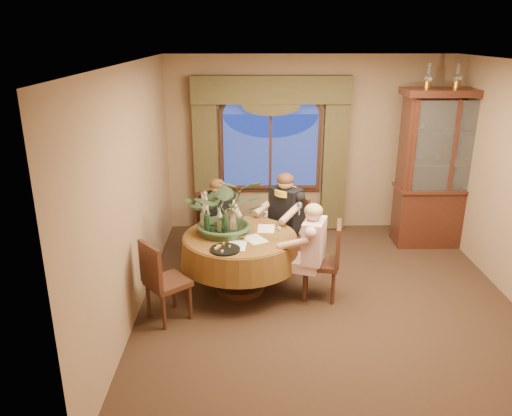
{
  "coord_description": "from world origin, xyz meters",
  "views": [
    {
      "loc": [
        -0.95,
        -5.38,
        3.1
      ],
      "look_at": [
        -0.86,
        0.3,
        1.1
      ],
      "focal_mm": 35.0,
      "sensor_mm": 36.0,
      "label": 1
    }
  ],
  "objects_px": {
    "chair_back_right": "(287,233)",
    "centerpiece_plant": "(227,183)",
    "oil_lamp_center": "(457,76)",
    "person_back": "(218,220)",
    "person_scarf": "(286,220)",
    "stoneware_vase": "(231,220)",
    "chair_back": "(214,227)",
    "olive_bowl": "(241,235)",
    "dining_table": "(240,263)",
    "chair_front_left": "(168,280)",
    "wine_bottle_1": "(224,224)",
    "wine_bottle_2": "(220,222)",
    "wine_bottle_3": "(203,220)",
    "oil_lamp_right": "(487,76)",
    "wine_bottle_0": "(207,224)",
    "chair_right": "(320,261)",
    "oil_lamp_left": "(428,76)",
    "person_pink": "(313,254)",
    "china_cabinet": "(445,170)"
  },
  "relations": [
    {
      "from": "stoneware_vase",
      "to": "olive_bowl",
      "type": "bearing_deg",
      "value": -61.91
    },
    {
      "from": "wine_bottle_0",
      "to": "wine_bottle_2",
      "type": "bearing_deg",
      "value": 21.37
    },
    {
      "from": "oil_lamp_center",
      "to": "wine_bottle_1",
      "type": "xyz_separation_m",
      "value": [
        -3.22,
        -1.51,
        -1.61
      ]
    },
    {
      "from": "person_scarf",
      "to": "wine_bottle_3",
      "type": "bearing_deg",
      "value": 70.82
    },
    {
      "from": "person_pink",
      "to": "olive_bowl",
      "type": "relative_size",
      "value": 8.05
    },
    {
      "from": "person_pink",
      "to": "oil_lamp_right",
      "type": "bearing_deg",
      "value": -36.65
    },
    {
      "from": "chair_front_left",
      "to": "wine_bottle_1",
      "type": "xyz_separation_m",
      "value": [
        0.62,
        0.6,
        0.44
      ]
    },
    {
      "from": "oil_lamp_left",
      "to": "wine_bottle_0",
      "type": "distance_m",
      "value": 3.74
    },
    {
      "from": "dining_table",
      "to": "olive_bowl",
      "type": "bearing_deg",
      "value": -81.36
    },
    {
      "from": "chair_back_right",
      "to": "person_pink",
      "type": "distance_m",
      "value": 1.04
    },
    {
      "from": "chair_back_right",
      "to": "wine_bottle_2",
      "type": "xyz_separation_m",
      "value": [
        -0.89,
        -0.67,
        0.44
      ]
    },
    {
      "from": "person_pink",
      "to": "wine_bottle_0",
      "type": "bearing_deg",
      "value": 97.11
    },
    {
      "from": "person_scarf",
      "to": "centerpiece_plant",
      "type": "bearing_deg",
      "value": 79.42
    },
    {
      "from": "wine_bottle_2",
      "to": "dining_table",
      "type": "bearing_deg",
      "value": -6.54
    },
    {
      "from": "chair_front_left",
      "to": "person_back",
      "type": "height_order",
      "value": "person_back"
    },
    {
      "from": "dining_table",
      "to": "person_back",
      "type": "bearing_deg",
      "value": 110.22
    },
    {
      "from": "centerpiece_plant",
      "to": "wine_bottle_3",
      "type": "bearing_deg",
      "value": -179.37
    },
    {
      "from": "oil_lamp_center",
      "to": "stoneware_vase",
      "type": "relative_size",
      "value": 1.24
    },
    {
      "from": "wine_bottle_2",
      "to": "wine_bottle_3",
      "type": "height_order",
      "value": "same"
    },
    {
      "from": "dining_table",
      "to": "oil_lamp_center",
      "type": "bearing_deg",
      "value": 25.58
    },
    {
      "from": "dining_table",
      "to": "person_scarf",
      "type": "xyz_separation_m",
      "value": [
        0.62,
        0.69,
        0.3
      ]
    },
    {
      "from": "chair_back",
      "to": "olive_bowl",
      "type": "height_order",
      "value": "chair_back"
    },
    {
      "from": "person_pink",
      "to": "person_scarf",
      "type": "height_order",
      "value": "person_scarf"
    },
    {
      "from": "dining_table",
      "to": "wine_bottle_1",
      "type": "relative_size",
      "value": 4.5
    },
    {
      "from": "oil_lamp_left",
      "to": "wine_bottle_2",
      "type": "xyz_separation_m",
      "value": [
        -2.87,
        -1.43,
        -1.61
      ]
    },
    {
      "from": "oil_lamp_right",
      "to": "wine_bottle_2",
      "type": "distance_m",
      "value": 4.27
    },
    {
      "from": "dining_table",
      "to": "oil_lamp_center",
      "type": "relative_size",
      "value": 4.37
    },
    {
      "from": "oil_lamp_right",
      "to": "chair_front_left",
      "type": "height_order",
      "value": "oil_lamp_right"
    },
    {
      "from": "chair_back_right",
      "to": "chair_front_left",
      "type": "relative_size",
      "value": 1.0
    },
    {
      "from": "chair_back_right",
      "to": "centerpiece_plant",
      "type": "height_order",
      "value": "centerpiece_plant"
    },
    {
      "from": "oil_lamp_center",
      "to": "person_back",
      "type": "xyz_separation_m",
      "value": [
        -3.36,
        -0.58,
        -1.92
      ]
    },
    {
      "from": "wine_bottle_0",
      "to": "person_scarf",
      "type": "bearing_deg",
      "value": 35.5
    },
    {
      "from": "person_back",
      "to": "centerpiece_plant",
      "type": "distance_m",
      "value": 1.12
    },
    {
      "from": "chair_back",
      "to": "olive_bowl",
      "type": "relative_size",
      "value": 6.17
    },
    {
      "from": "oil_lamp_right",
      "to": "wine_bottle_3",
      "type": "height_order",
      "value": "oil_lamp_right"
    },
    {
      "from": "chair_back",
      "to": "person_scarf",
      "type": "height_order",
      "value": "person_scarf"
    },
    {
      "from": "wine_bottle_2",
      "to": "wine_bottle_3",
      "type": "bearing_deg",
      "value": 161.51
    },
    {
      "from": "person_back",
      "to": "olive_bowl",
      "type": "height_order",
      "value": "person_back"
    },
    {
      "from": "person_scarf",
      "to": "stoneware_vase",
      "type": "height_order",
      "value": "person_scarf"
    },
    {
      "from": "oil_lamp_left",
      "to": "oil_lamp_center",
      "type": "xyz_separation_m",
      "value": [
        0.41,
        0.0,
        0.0
      ]
    },
    {
      "from": "person_back",
      "to": "olive_bowl",
      "type": "relative_size",
      "value": 7.84
    },
    {
      "from": "chair_right",
      "to": "centerpiece_plant",
      "type": "xyz_separation_m",
      "value": [
        -1.13,
        0.29,
        0.91
      ]
    },
    {
      "from": "chair_right",
      "to": "wine_bottle_2",
      "type": "height_order",
      "value": "wine_bottle_2"
    },
    {
      "from": "chair_right",
      "to": "person_pink",
      "type": "bearing_deg",
      "value": 148.69
    },
    {
      "from": "oil_lamp_right",
      "to": "person_back",
      "type": "bearing_deg",
      "value": -171.32
    },
    {
      "from": "china_cabinet",
      "to": "oil_lamp_right",
      "type": "bearing_deg",
      "value": 0.0
    },
    {
      "from": "stoneware_vase",
      "to": "dining_table",
      "type": "bearing_deg",
      "value": -54.22
    },
    {
      "from": "oil_lamp_right",
      "to": "chair_front_left",
      "type": "relative_size",
      "value": 0.35
    },
    {
      "from": "oil_lamp_left",
      "to": "centerpiece_plant",
      "type": "bearing_deg",
      "value": -153.99
    },
    {
      "from": "chair_back",
      "to": "oil_lamp_center",
      "type": "bearing_deg",
      "value": 166.49
    }
  ]
}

